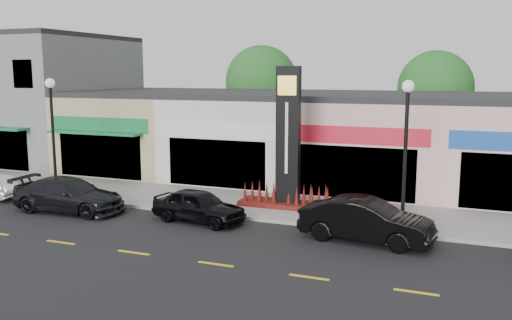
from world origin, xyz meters
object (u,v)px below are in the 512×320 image
(lamp_west_near, at_px, (52,125))
(pylon_sign, at_px, (288,158))
(lamp_east_near, at_px, (406,140))
(car_black_sedan, at_px, (199,206))
(car_black_conv, at_px, (366,221))
(car_dark_sedan, at_px, (69,195))

(lamp_west_near, relative_size, pylon_sign, 0.91)
(pylon_sign, bearing_deg, lamp_west_near, -171.23)
(lamp_east_near, distance_m, car_black_sedan, 8.32)
(lamp_west_near, height_order, car_black_conv, lamp_west_near)
(lamp_west_near, distance_m, pylon_sign, 11.19)
(lamp_east_near, bearing_deg, lamp_west_near, 180.00)
(lamp_west_near, bearing_deg, pylon_sign, 8.77)
(car_black_sedan, bearing_deg, lamp_east_near, -71.15)
(car_black_conv, bearing_deg, lamp_east_near, -28.05)
(car_black_sedan, bearing_deg, pylon_sign, -32.60)
(car_dark_sedan, height_order, car_black_conv, car_black_conv)
(pylon_sign, relative_size, car_black_sedan, 1.55)
(car_dark_sedan, distance_m, car_black_sedan, 5.94)
(lamp_west_near, distance_m, lamp_east_near, 16.00)
(pylon_sign, bearing_deg, car_black_conv, -39.23)
(car_dark_sedan, relative_size, car_black_conv, 1.07)
(lamp_east_near, relative_size, pylon_sign, 0.91)
(lamp_east_near, xyz_separation_m, pylon_sign, (-5.00, 1.70, -1.20))
(car_dark_sedan, bearing_deg, lamp_east_near, -83.90)
(pylon_sign, relative_size, car_dark_sedan, 1.21)
(lamp_west_near, xyz_separation_m, car_dark_sedan, (2.38, -1.92, -2.76))
(pylon_sign, height_order, car_black_sedan, pylon_sign)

